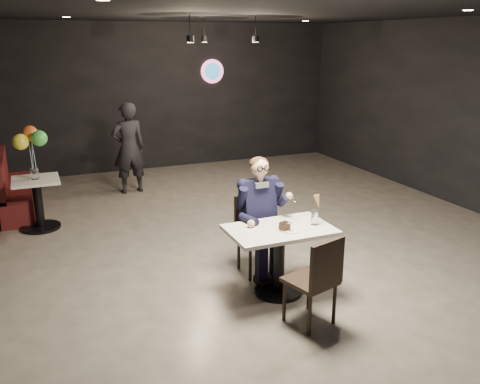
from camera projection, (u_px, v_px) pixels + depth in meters
name	position (u px, v px, depth m)	size (l,w,h in m)	color
floor	(268.00, 235.00, 7.18)	(9.00, 9.00, 0.00)	gray
wall_sign	(212.00, 71.00, 10.85)	(0.50, 0.06, 0.50)	pink
pendant_lights	(216.00, 25.00, 8.12)	(1.40, 1.20, 0.36)	black
main_table	(279.00, 261.00, 5.44)	(1.10, 0.70, 0.75)	white
chair_far	(258.00, 236.00, 5.90)	(0.42, 0.46, 0.92)	black
chair_near	(310.00, 279.00, 4.84)	(0.42, 0.46, 0.92)	black
seated_man	(258.00, 215.00, 5.83)	(0.60, 0.80, 1.44)	black
dessert_plate	(291.00, 230.00, 5.27)	(0.22, 0.22, 0.01)	white
cake_slice	(285.00, 226.00, 5.26)	(0.10, 0.08, 0.07)	black
mint_leaf	(290.00, 223.00, 5.21)	(0.06, 0.04, 0.01)	green
sundae_glass	(314.00, 217.00, 5.42)	(0.07, 0.07, 0.16)	silver
wafer_cone	(318.00, 201.00, 5.39)	(0.07, 0.07, 0.15)	#C0814E
booth_bench	(15.00, 183.00, 8.07)	(0.46, 1.85, 0.92)	#3F0D11
side_table	(38.00, 202.00, 7.32)	(0.64, 0.64, 0.80)	white
balloon_vase	(35.00, 173.00, 7.19)	(0.11, 0.11, 0.16)	silver
balloon_bunch	(31.00, 146.00, 7.08)	(0.40, 0.40, 0.66)	#FFF135
passerby	(129.00, 148.00, 8.98)	(0.59, 0.39, 1.62)	black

